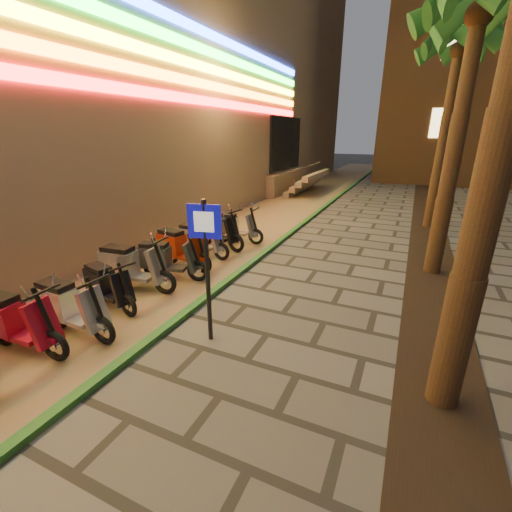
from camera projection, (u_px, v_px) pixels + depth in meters
The scene contains 17 objects.
ground at pixel (130, 419), 4.33m from camera, with size 120.00×120.00×0.00m, color #474442.
parking_strip at pixel (260, 222), 13.90m from camera, with size 3.40×60.00×0.01m, color #8C7251.
green_curb at pixel (301, 225), 13.22m from camera, with size 0.18×60.00×0.10m, color #266527.
planting_strip at pixel (434, 304), 7.20m from camera, with size 1.20×40.00×0.02m, color black.
mall_building at pixel (16, 43), 16.40m from camera, with size 24.23×44.00×15.00m.
palm_c at pixel (480, 12), 6.97m from camera, with size 2.97×3.02×6.91m.
palm_d at pixel (459, 51), 11.18m from camera, with size 2.97×3.02×7.16m.
pedestrian_sign at pixel (206, 253), 5.48m from camera, with size 0.53×0.16×2.46m.
scooter_5 at pixel (13, 321), 5.53m from camera, with size 1.77×0.62×1.25m.
scooter_6 at pixel (68, 306), 6.04m from camera, with size 1.73×0.61×1.22m.
scooter_7 at pixel (106, 285), 7.01m from camera, with size 1.56×0.74×1.10m.
scooter_8 at pixel (130, 266), 7.75m from camera, with size 1.86×0.70×1.31m.
scooter_9 at pixel (165, 259), 8.31m from camera, with size 1.70×0.84×1.20m.
scooter_10 at pixel (179, 247), 9.09m from camera, with size 1.80×0.78×1.27m.
scooter_11 at pixel (198, 239), 9.91m from camera, with size 1.67×0.58×1.17m.
scooter_12 at pixel (214, 230), 10.67m from camera, with size 1.86×0.82×1.31m.
scooter_13 at pixel (233, 226), 11.23m from camera, with size 1.70×0.60×1.20m.
Camera 1 is at (2.85, -2.40, 3.41)m, focal length 24.00 mm.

